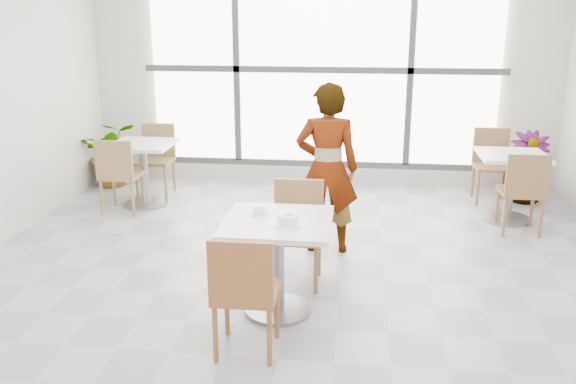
# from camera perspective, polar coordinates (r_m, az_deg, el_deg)

# --- Properties ---
(floor) EXTENTS (7.00, 7.00, 0.00)m
(floor) POSITION_cam_1_polar(r_m,az_deg,el_deg) (5.05, 0.40, -9.94)
(floor) COLOR #9E9EA5
(floor) RESTS_ON ground
(wall_back) EXTENTS (6.00, 0.00, 6.00)m
(wall_back) POSITION_cam_1_polar(r_m,az_deg,el_deg) (8.03, 3.22, 11.27)
(wall_back) COLOR silver
(wall_back) RESTS_ON ground
(window) EXTENTS (4.60, 0.07, 2.52)m
(window) POSITION_cam_1_polar(r_m,az_deg,el_deg) (7.97, 3.20, 11.22)
(window) COLOR white
(window) RESTS_ON ground
(main_table) EXTENTS (0.80, 0.80, 0.75)m
(main_table) POSITION_cam_1_polar(r_m,az_deg,el_deg) (4.66, -0.95, -5.25)
(main_table) COLOR white
(main_table) RESTS_ON ground
(chair_near) EXTENTS (0.42, 0.42, 0.87)m
(chair_near) POSITION_cam_1_polar(r_m,az_deg,el_deg) (4.10, -4.08, -8.86)
(chair_near) COLOR #9D5E33
(chair_near) RESTS_ON ground
(chair_far) EXTENTS (0.42, 0.42, 0.87)m
(chair_far) POSITION_cam_1_polar(r_m,az_deg,el_deg) (5.22, 0.88, -3.03)
(chair_far) COLOR #966E44
(chair_far) RESTS_ON ground
(oatmeal_bowl) EXTENTS (0.21, 0.21, 0.09)m
(oatmeal_bowl) POSITION_cam_1_polar(r_m,az_deg,el_deg) (4.45, -0.01, -2.58)
(oatmeal_bowl) COLOR white
(oatmeal_bowl) RESTS_ON main_table
(coffee_cup) EXTENTS (0.16, 0.13, 0.07)m
(coffee_cup) POSITION_cam_1_polar(r_m,az_deg,el_deg) (4.70, -2.73, -1.73)
(coffee_cup) COLOR white
(coffee_cup) RESTS_ON main_table
(person) EXTENTS (0.61, 0.41, 1.62)m
(person) POSITION_cam_1_polar(r_m,az_deg,el_deg) (5.79, 3.63, 2.15)
(person) COLOR black
(person) RESTS_ON ground
(bg_table_left) EXTENTS (0.70, 0.70, 0.75)m
(bg_table_left) POSITION_cam_1_polar(r_m,az_deg,el_deg) (7.43, -13.21, 2.45)
(bg_table_left) COLOR white
(bg_table_left) RESTS_ON ground
(bg_table_right) EXTENTS (0.70, 0.70, 0.75)m
(bg_table_right) POSITION_cam_1_polar(r_m,az_deg,el_deg) (7.12, 19.85, 1.27)
(bg_table_right) COLOR white
(bg_table_right) RESTS_ON ground
(bg_chair_left_near) EXTENTS (0.42, 0.42, 0.87)m
(bg_chair_left_near) POSITION_cam_1_polar(r_m,az_deg,el_deg) (7.17, -15.39, 1.88)
(bg_chair_left_near) COLOR #9A7B48
(bg_chair_left_near) RESTS_ON ground
(bg_chair_left_far) EXTENTS (0.42, 0.42, 0.87)m
(bg_chair_left_far) POSITION_cam_1_polar(r_m,az_deg,el_deg) (7.88, -12.04, 3.44)
(bg_chair_left_far) COLOR olive
(bg_chair_left_far) RESTS_ON ground
(bg_chair_right_near) EXTENTS (0.42, 0.42, 0.87)m
(bg_chair_right_near) POSITION_cam_1_polar(r_m,az_deg,el_deg) (6.71, 20.93, 0.37)
(bg_chair_right_near) COLOR olive
(bg_chair_right_near) RESTS_ON ground
(bg_chair_right_far) EXTENTS (0.42, 0.42, 0.87)m
(bg_chair_right_far) POSITION_cam_1_polar(r_m,az_deg,el_deg) (7.81, 18.28, 2.84)
(bg_chair_right_far) COLOR #936345
(bg_chair_right_far) RESTS_ON ground
(plant_left) EXTENTS (0.92, 0.84, 0.86)m
(plant_left) POSITION_cam_1_polar(r_m,az_deg,el_deg) (8.40, -15.85, 3.48)
(plant_left) COLOR #4A824C
(plant_left) RESTS_ON ground
(plant_right) EXTENTS (0.51, 0.51, 0.85)m
(plant_right) POSITION_cam_1_polar(r_m,az_deg,el_deg) (7.93, 21.21, 2.16)
(plant_right) COLOR #478444
(plant_right) RESTS_ON ground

